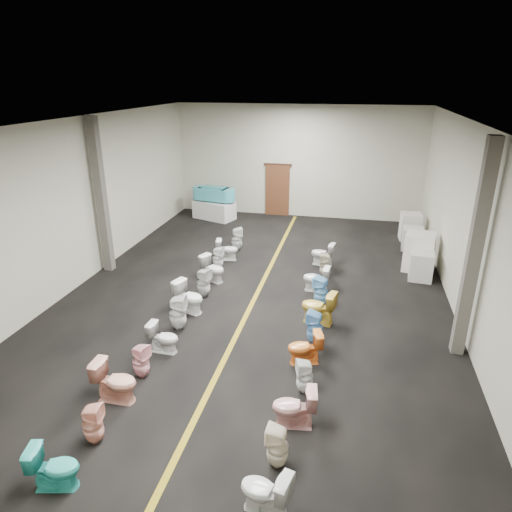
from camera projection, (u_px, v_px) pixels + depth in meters
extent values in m
plane|color=black|center=(255.00, 298.00, 12.06)|extent=(16.00, 16.00, 0.00)
plane|color=black|center=(254.00, 122.00, 10.42)|extent=(16.00, 16.00, 0.00)
plane|color=#BAB89F|center=(298.00, 162.00, 18.51)|extent=(10.00, 0.00, 10.00)
plane|color=#BAB89F|center=(54.00, 472.00, 3.97)|extent=(10.00, 0.00, 10.00)
plane|color=#BAB89F|center=(73.00, 205.00, 12.25)|extent=(0.00, 16.00, 16.00)
plane|color=#BAB89F|center=(471.00, 230.00, 10.24)|extent=(0.00, 16.00, 16.00)
cube|color=olive|center=(255.00, 298.00, 12.06)|extent=(0.12, 15.60, 0.01)
cube|color=#562D19|center=(277.00, 190.00, 19.06)|extent=(1.00, 0.10, 2.10)
cube|color=#331C11|center=(278.00, 165.00, 18.68)|extent=(1.15, 0.08, 0.10)
cube|color=#59544C|center=(101.00, 197.00, 13.10)|extent=(0.25, 0.25, 4.50)
cube|color=#59544C|center=(474.00, 253.00, 8.92)|extent=(0.25, 0.25, 4.50)
cube|color=white|center=(214.00, 210.00, 18.77)|extent=(1.85, 1.35, 0.74)
cube|color=#42ABBE|center=(214.00, 194.00, 18.52)|extent=(1.30, 0.86, 0.50)
cylinder|color=#42ABBE|center=(201.00, 192.00, 18.74)|extent=(0.66, 0.66, 0.50)
cylinder|color=#42ABBE|center=(227.00, 195.00, 18.31)|extent=(0.66, 0.66, 0.50)
cube|color=teal|center=(214.00, 189.00, 18.45)|extent=(1.06, 0.63, 0.20)
cube|color=silver|center=(421.00, 266.00, 13.08)|extent=(0.70, 0.70, 0.82)
cube|color=white|center=(419.00, 252.00, 13.69)|extent=(0.99, 0.99, 1.14)
cube|color=silver|center=(412.00, 239.00, 15.40)|extent=(0.71, 0.71, 0.75)
cube|color=silver|center=(410.00, 227.00, 16.28)|extent=(0.71, 0.71, 0.97)
imported|color=#2DB1A7|center=(55.00, 467.00, 6.39)|extent=(0.76, 0.54, 0.71)
imported|color=#F5AA92|center=(93.00, 424.00, 7.19)|extent=(0.37, 0.36, 0.71)
imported|color=#EAA089|center=(115.00, 381.00, 8.13)|extent=(0.78, 0.45, 0.80)
imported|color=#F9B3BB|center=(141.00, 361.00, 8.79)|extent=(0.40, 0.40, 0.71)
imported|color=silver|center=(164.00, 338.00, 9.62)|extent=(0.67, 0.40, 0.67)
imported|color=silver|center=(178.00, 313.00, 10.43)|extent=(0.43, 0.42, 0.85)
imported|color=white|center=(189.00, 297.00, 11.26)|extent=(0.88, 0.68, 0.80)
imported|color=silver|center=(204.00, 283.00, 12.05)|extent=(0.46, 0.45, 0.79)
imported|color=silver|center=(213.00, 269.00, 12.98)|extent=(0.85, 0.68, 0.76)
imported|color=white|center=(218.00, 258.00, 13.81)|extent=(0.34, 0.33, 0.71)
imported|color=white|center=(227.00, 250.00, 14.52)|extent=(0.74, 0.51, 0.69)
imported|color=white|center=(237.00, 239.00, 15.30)|extent=(0.48, 0.47, 0.79)
imported|color=white|center=(265.00, 492.00, 6.01)|extent=(0.78, 0.55, 0.72)
imported|color=#F0E3C7|center=(278.00, 447.00, 6.74)|extent=(0.35, 0.34, 0.72)
imported|color=#E1A19D|center=(294.00, 407.00, 7.53)|extent=(0.78, 0.51, 0.75)
imported|color=white|center=(305.00, 377.00, 8.36)|extent=(0.39, 0.39, 0.68)
imported|color=orange|center=(305.00, 348.00, 9.22)|extent=(0.77, 0.58, 0.70)
imported|color=#6AABDF|center=(315.00, 328.00, 9.91)|extent=(0.41, 0.40, 0.77)
imported|color=gold|center=(318.00, 307.00, 10.73)|extent=(0.89, 0.62, 0.83)
imported|color=#7EC2F0|center=(321.00, 291.00, 11.55)|extent=(0.47, 0.46, 0.80)
imported|color=white|center=(316.00, 279.00, 12.36)|extent=(0.75, 0.48, 0.73)
imported|color=beige|center=(326.00, 265.00, 13.25)|extent=(0.35, 0.35, 0.73)
imported|color=silver|center=(323.00, 254.00, 14.09)|extent=(0.79, 0.54, 0.74)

